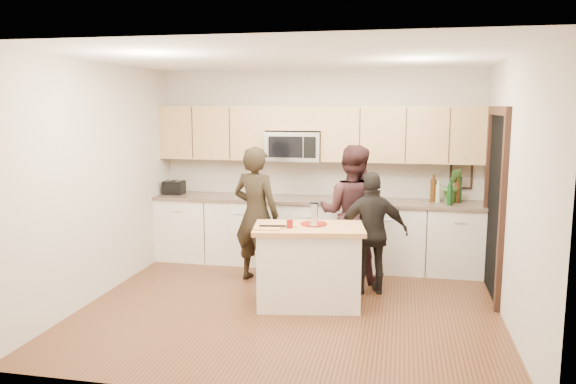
% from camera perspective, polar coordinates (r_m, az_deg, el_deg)
% --- Properties ---
extents(floor, '(4.50, 4.50, 0.00)m').
position_cam_1_polar(floor, '(6.35, 0.27, -11.57)').
color(floor, brown).
rests_on(floor, ground).
extents(room_shell, '(4.52, 4.02, 2.71)m').
position_cam_1_polar(room_shell, '(5.97, 0.28, 4.19)').
color(room_shell, '#B9AE9E').
rests_on(room_shell, ground).
extents(back_cabinetry, '(4.50, 0.66, 0.94)m').
position_cam_1_polar(back_cabinetry, '(7.81, 2.70, -4.07)').
color(back_cabinetry, silver).
rests_on(back_cabinetry, ground).
extents(upper_cabinetry, '(4.50, 0.33, 0.75)m').
position_cam_1_polar(upper_cabinetry, '(7.76, 3.19, 6.08)').
color(upper_cabinetry, tan).
rests_on(upper_cabinetry, ground).
extents(microwave, '(0.76, 0.41, 0.40)m').
position_cam_1_polar(microwave, '(7.80, 0.63, 4.68)').
color(microwave, silver).
rests_on(microwave, ground).
extents(doorway, '(0.06, 1.25, 2.20)m').
position_cam_1_polar(doorway, '(6.90, 20.30, -0.52)').
color(doorway, black).
rests_on(doorway, ground).
extents(framed_picture, '(0.30, 0.03, 0.38)m').
position_cam_1_polar(framed_picture, '(7.91, 17.18, 1.66)').
color(framed_picture, black).
rests_on(framed_picture, ground).
extents(dish_towel, '(0.34, 0.60, 0.48)m').
position_cam_1_polar(dish_towel, '(7.77, -4.44, -1.68)').
color(dish_towel, white).
rests_on(dish_towel, ground).
extents(island, '(1.30, 0.89, 0.90)m').
position_cam_1_polar(island, '(6.27, 2.10, -7.47)').
color(island, silver).
rests_on(island, ground).
extents(red_plate, '(0.29, 0.29, 0.02)m').
position_cam_1_polar(red_plate, '(6.24, 2.64, -3.25)').
color(red_plate, maroon).
rests_on(red_plate, island).
extents(box_grater, '(0.08, 0.07, 0.26)m').
position_cam_1_polar(box_grater, '(6.09, 2.68, -2.21)').
color(box_grater, silver).
rests_on(box_grater, red_plate).
extents(drink_glass, '(0.07, 0.07, 0.09)m').
position_cam_1_polar(drink_glass, '(6.05, 0.17, -3.25)').
color(drink_glass, maroon).
rests_on(drink_glass, island).
extents(cutting_board, '(0.31, 0.22, 0.02)m').
position_cam_1_polar(cutting_board, '(6.00, -2.15, -3.72)').
color(cutting_board, tan).
rests_on(cutting_board, island).
extents(tongs, '(0.29, 0.08, 0.02)m').
position_cam_1_polar(tongs, '(6.05, -1.57, -3.46)').
color(tongs, black).
rests_on(tongs, cutting_board).
extents(knife, '(0.17, 0.05, 0.01)m').
position_cam_1_polar(knife, '(6.06, -0.05, -3.50)').
color(knife, silver).
rests_on(knife, cutting_board).
extents(toaster, '(0.27, 0.23, 0.20)m').
position_cam_1_polar(toaster, '(8.25, -11.50, 0.45)').
color(toaster, black).
rests_on(toaster, back_cabinetry).
extents(bottle_cluster, '(0.41, 0.32, 0.40)m').
position_cam_1_polar(bottle_cluster, '(7.63, 15.83, 0.24)').
color(bottle_cluster, '#3D220B').
rests_on(bottle_cluster, back_cabinetry).
extents(orchid, '(0.28, 0.23, 0.46)m').
position_cam_1_polar(orchid, '(7.66, 16.35, 0.63)').
color(orchid, '#40762F').
rests_on(orchid, back_cabinetry).
extents(woman_left, '(0.72, 0.57, 1.71)m').
position_cam_1_polar(woman_left, '(7.06, -3.27, -2.27)').
color(woman_left, black).
rests_on(woman_left, ground).
extents(woman_center, '(0.90, 0.73, 1.72)m').
position_cam_1_polar(woman_center, '(7.12, 6.46, -2.16)').
color(woman_center, '#301819').
rests_on(woman_center, ground).
extents(woman_right, '(0.91, 0.55, 1.45)m').
position_cam_1_polar(woman_right, '(6.67, 8.54, -4.15)').
color(woman_right, black).
rests_on(woman_right, ground).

